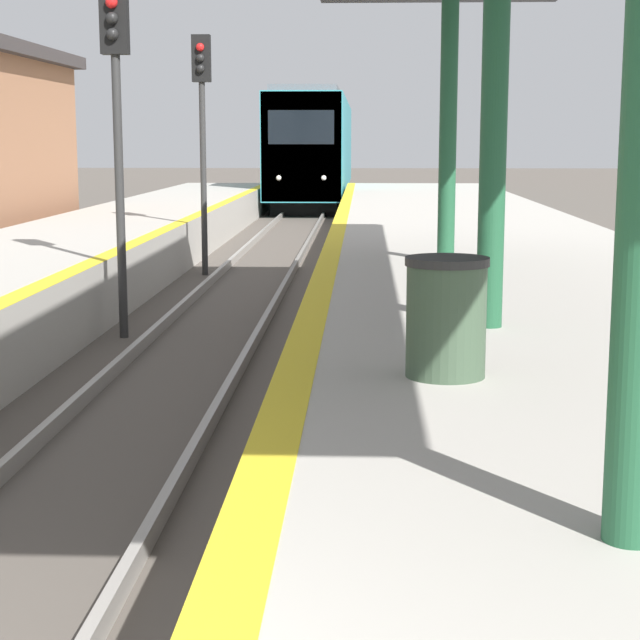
# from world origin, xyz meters

# --- Properties ---
(train) EXTENTS (2.79, 23.91, 4.57)m
(train) POSITION_xyz_m (0.00, 46.17, 2.32)
(train) COLOR black
(train) RESTS_ON ground
(signal_mid) EXTENTS (0.36, 0.31, 4.70)m
(signal_mid) POSITION_xyz_m (-1.15, 12.09, 3.28)
(signal_mid) COLOR #2D2D2D
(signal_mid) RESTS_ON ground
(signal_far) EXTENTS (0.36, 0.31, 4.70)m
(signal_far) POSITION_xyz_m (-1.04, 18.98, 3.28)
(signal_far) COLOR #2D2D2D
(signal_far) RESTS_ON ground
(trash_bin) EXTENTS (0.60, 0.60, 0.87)m
(trash_bin) POSITION_xyz_m (2.75, 5.34, 1.44)
(trash_bin) COLOR #384C38
(trash_bin) RESTS_ON platform_right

